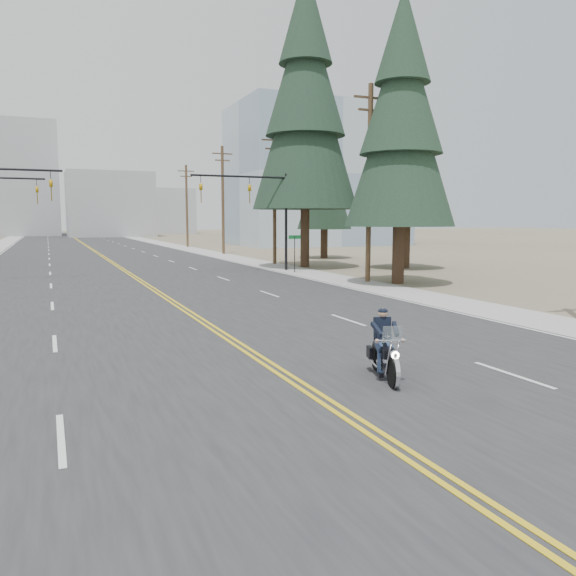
% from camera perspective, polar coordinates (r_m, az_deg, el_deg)
% --- Properties ---
extents(ground_plane, '(400.00, 400.00, 0.00)m').
position_cam_1_polar(ground_plane, '(8.57, 16.72, -18.92)').
color(ground_plane, '#776D56').
rests_on(ground_plane, ground).
extents(road, '(20.00, 200.00, 0.01)m').
position_cam_1_polar(road, '(76.12, -19.38, 3.77)').
color(road, '#303033').
rests_on(road, ground).
extents(sidewalk_right, '(3.00, 200.00, 0.01)m').
position_cam_1_polar(sidewalk_right, '(77.73, -10.87, 4.10)').
color(sidewalk_right, '#A5A5A0').
rests_on(sidewalk_right, ground).
extents(traffic_mast_right, '(7.10, 0.26, 7.00)m').
position_cam_1_polar(traffic_mast_right, '(40.39, -2.87, 8.69)').
color(traffic_mast_right, black).
rests_on(traffic_mast_right, ground).
extents(street_sign, '(0.90, 0.06, 2.62)m').
position_cam_1_polar(street_sign, '(39.25, 0.68, 4.18)').
color(street_sign, black).
rests_on(street_sign, ground).
extents(utility_pole_b, '(2.20, 0.30, 11.50)m').
position_cam_1_polar(utility_pole_b, '(33.85, 8.26, 10.75)').
color(utility_pole_b, brown).
rests_on(utility_pole_b, ground).
extents(utility_pole_c, '(2.20, 0.30, 11.00)m').
position_cam_1_polar(utility_pole_c, '(47.29, -1.38, 9.41)').
color(utility_pole_c, brown).
rests_on(utility_pole_c, ground).
extents(utility_pole_d, '(2.20, 0.30, 11.50)m').
position_cam_1_polar(utility_pole_d, '(61.46, -6.64, 9.03)').
color(utility_pole_d, brown).
rests_on(utility_pole_d, ground).
extents(utility_pole_e, '(2.20, 0.30, 11.00)m').
position_cam_1_polar(utility_pole_e, '(77.89, -10.24, 8.33)').
color(utility_pole_e, brown).
rests_on(utility_pole_e, ground).
extents(glass_building, '(24.00, 16.00, 20.00)m').
position_cam_1_polar(glass_building, '(84.66, 2.91, 11.21)').
color(glass_building, '#9EB5CC').
rests_on(glass_building, ground).
extents(haze_bldg_b, '(18.00, 14.00, 14.00)m').
position_cam_1_polar(haze_bldg_b, '(131.55, -17.64, 8.06)').
color(haze_bldg_b, '#ADB2B7').
rests_on(haze_bldg_b, ground).
extents(haze_bldg_c, '(16.00, 12.00, 18.00)m').
position_cam_1_polar(haze_bldg_c, '(124.42, -1.94, 9.38)').
color(haze_bldg_c, '#B7BCC6').
rests_on(haze_bldg_c, ground).
extents(haze_bldg_d, '(20.00, 15.00, 26.00)m').
position_cam_1_polar(haze_bldg_d, '(146.32, -26.25, 9.89)').
color(haze_bldg_d, '#ADB2B7').
rests_on(haze_bldg_d, ground).
extents(haze_bldg_e, '(14.00, 14.00, 12.00)m').
position_cam_1_polar(haze_bldg_e, '(158.75, -12.36, 7.62)').
color(haze_bldg_e, '#B7BCC6').
rests_on(haze_bldg_e, ground).
extents(motorcyclist, '(1.50, 2.26, 1.63)m').
position_cam_1_polar(motorcyclist, '(13.27, 9.86, -5.70)').
color(motorcyclist, black).
rests_on(motorcyclist, ground).
extents(conifer_near, '(6.28, 6.28, 16.62)m').
position_cam_1_polar(conifer_near, '(33.70, 11.47, 16.79)').
color(conifer_near, '#382619').
rests_on(conifer_near, ground).
extents(conifer_mid, '(6.02, 6.02, 16.04)m').
position_cam_1_polar(conifer_mid, '(44.26, 12.08, 13.94)').
color(conifer_mid, '#382619').
rests_on(conifer_mid, ground).
extents(conifer_tall, '(8.15, 8.15, 22.63)m').
position_cam_1_polar(conifer_tall, '(45.05, 1.78, 18.85)').
color(conifer_tall, '#382619').
rests_on(conifer_tall, ground).
extents(conifer_far, '(5.25, 5.25, 14.07)m').
position_cam_1_polar(conifer_far, '(54.85, 3.74, 11.51)').
color(conifer_far, '#382619').
rests_on(conifer_far, ground).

